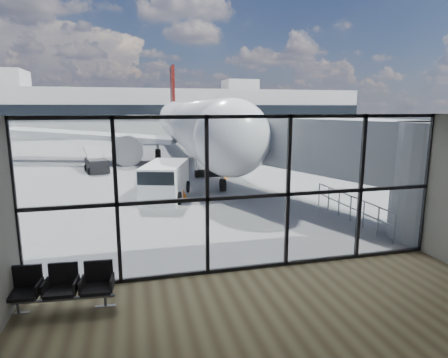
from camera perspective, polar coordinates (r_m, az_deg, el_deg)
name	(u,v)px	position (r m, az deg, el deg)	size (l,w,h in m)	color
ground	(155,144)	(50.16, -10.42, 5.25)	(220.00, 220.00, 0.00)	slate
lounge_shell	(341,237)	(6.30, 17.39, -8.45)	(12.02, 8.01, 4.51)	brown
glass_curtain_wall	(248,195)	(10.63, 3.75, -2.44)	(12.10, 0.12, 4.50)	white
jet_bridge	(300,147)	(18.85, 11.45, 4.74)	(8.00, 16.50, 4.33)	#ABAEB1
apron_railing	(351,205)	(16.46, 18.74, -3.71)	(0.06, 5.46, 1.11)	gray
far_terminal	(143,111)	(71.86, -12.19, 10.17)	(80.00, 12.20, 11.00)	#B5B5B0
tree_3	(2,108)	(85.24, -30.74, 9.26)	(4.95, 4.95, 7.12)	#382619
tree_4	(35,105)	(83.76, -26.79, 10.04)	(5.61, 5.61, 8.07)	#382619
tree_5	(68,102)	(82.70, -22.71, 10.79)	(6.27, 6.27, 9.03)	#382619
seating_row	(62,284)	(9.92, -23.41, -14.52)	(2.37, 0.84, 1.05)	gray
airliner	(189,125)	(35.91, -5.43, 8.26)	(34.45, 39.87, 10.27)	silver
service_van	(165,181)	(19.71, -9.00, -0.25)	(3.03, 4.60, 1.85)	white
belt_loader	(96,164)	(29.39, -18.87, 2.18)	(2.08, 3.91, 1.71)	black
traffic_cone_a	(182,192)	(19.86, -6.39, -1.97)	(0.46, 0.46, 0.66)	orange
traffic_cone_b	(224,174)	(25.09, 0.02, 0.78)	(0.46, 0.46, 0.66)	orange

